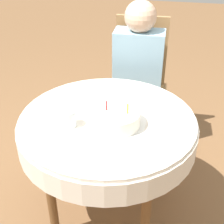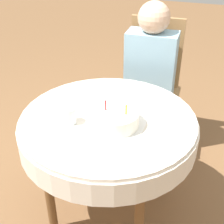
% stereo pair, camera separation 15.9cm
% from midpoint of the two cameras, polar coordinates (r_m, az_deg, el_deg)
% --- Properties ---
extents(ground_plane, '(12.00, 12.00, 0.00)m').
position_cam_midpoint_polar(ground_plane, '(2.11, -2.94, -17.44)').
color(ground_plane, brown).
extents(dining_table, '(0.95, 0.95, 0.71)m').
position_cam_midpoint_polar(dining_table, '(1.69, -3.52, -3.57)').
color(dining_table, silver).
rests_on(dining_table, ground_plane).
extents(chair, '(0.45, 0.45, 0.99)m').
position_cam_midpoint_polar(chair, '(2.43, 2.99, 5.66)').
color(chair, '#A37A4C').
rests_on(chair, ground_plane).
extents(person, '(0.36, 0.30, 1.15)m').
position_cam_midpoint_polar(person, '(2.26, 2.74, 8.48)').
color(person, '#DBB293').
rests_on(person, ground_plane).
extents(napkin, '(0.30, 0.30, 0.00)m').
position_cam_midpoint_polar(napkin, '(1.58, -2.20, -2.44)').
color(napkin, white).
rests_on(napkin, dining_table).
extents(birthday_cake, '(0.25, 0.25, 0.13)m').
position_cam_midpoint_polar(birthday_cake, '(1.55, -2.23, -1.21)').
color(birthday_cake, white).
rests_on(birthday_cake, dining_table).
extents(drinking_glass, '(0.07, 0.07, 0.09)m').
position_cam_midpoint_polar(drinking_glass, '(1.57, -10.77, -1.26)').
color(drinking_glass, silver).
rests_on(drinking_glass, dining_table).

